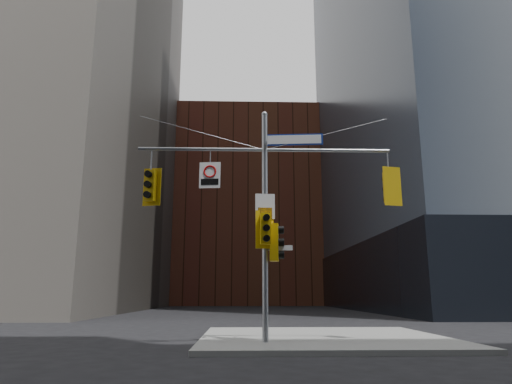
{
  "coord_description": "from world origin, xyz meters",
  "views": [
    {
      "loc": [
        -0.68,
        -11.85,
        1.52
      ],
      "look_at": [
        -0.28,
        2.0,
        4.62
      ],
      "focal_mm": 32.0,
      "sensor_mm": 36.0,
      "label": 1
    }
  ],
  "objects": [
    {
      "name": "regulatory_sign_pole",
      "position": [
        0.0,
        1.88,
        4.13
      ],
      "size": [
        0.6,
        0.07,
        0.78
      ],
      "rotation": [
        0.0,
        0.0,
        0.06
      ],
      "color": "silver",
      "rests_on": "ground"
    },
    {
      "name": "brick_midrise",
      "position": [
        0.0,
        58.0,
        14.0
      ],
      "size": [
        26.0,
        20.0,
        28.0
      ],
      "primitive_type": "cube",
      "color": "brown",
      "rests_on": "ground"
    },
    {
      "name": "traffic_light_pole_front",
      "position": [
        -0.0,
        1.73,
        3.43
      ],
      "size": [
        0.55,
        0.47,
        1.16
      ],
      "rotation": [
        0.0,
        0.0,
        0.12
      ],
      "color": "gold",
      "rests_on": "ground"
    },
    {
      "name": "signal_assembly",
      "position": [
        0.0,
        1.99,
        4.42
      ],
      "size": [
        8.0,
        0.8,
        7.3
      ],
      "color": "gray",
      "rests_on": "ground"
    },
    {
      "name": "traffic_light_west_arm",
      "position": [
        -3.57,
        2.01,
        4.8
      ],
      "size": [
        0.57,
        0.51,
        1.2
      ],
      "rotation": [
        0.0,
        0.0,
        -0.2
      ],
      "color": "gold",
      "rests_on": "ground"
    },
    {
      "name": "sidewalk_corner",
      "position": [
        2.0,
        4.0,
        0.07
      ],
      "size": [
        8.0,
        8.0,
        0.15
      ],
      "primitive_type": "cube",
      "color": "gray",
      "rests_on": "ground"
    },
    {
      "name": "street_blade_ew",
      "position": [
        0.45,
        2.0,
        2.88
      ],
      "size": [
        0.77,
        0.1,
        0.15
      ],
      "rotation": [
        0.0,
        0.0,
        -0.1
      ],
      "color": "silver",
      "rests_on": "ground"
    },
    {
      "name": "ground",
      "position": [
        0.0,
        0.0,
        0.0
      ],
      "size": [
        160.0,
        160.0,
        0.0
      ],
      "primitive_type": "plane",
      "color": "black",
      "rests_on": "ground"
    },
    {
      "name": "traffic_light_east_arm",
      "position": [
        3.94,
        1.99,
        4.8
      ],
      "size": [
        0.59,
        0.53,
        1.24
      ],
      "rotation": [
        0.0,
        0.0,
        3.36
      ],
      "color": "gold",
      "rests_on": "ground"
    },
    {
      "name": "street_sign_blade",
      "position": [
        0.9,
        2.0,
        6.35
      ],
      "size": [
        1.92,
        0.22,
        0.37
      ],
      "rotation": [
        0.0,
        0.0,
        -0.09
      ],
      "color": "navy",
      "rests_on": "ground"
    },
    {
      "name": "regulatory_sign_arm",
      "position": [
        -1.72,
        1.97,
        5.18
      ],
      "size": [
        0.66,
        0.12,
        0.83
      ],
      "rotation": [
        0.0,
        0.0,
        -0.11
      ],
      "color": "silver",
      "rests_on": "ground"
    },
    {
      "name": "traffic_light_pole_side",
      "position": [
        0.33,
        1.99,
        3.05
      ],
      "size": [
        0.47,
        0.4,
        1.13
      ],
      "rotation": [
        0.0,
        0.0,
        1.45
      ],
      "color": "gold",
      "rests_on": "ground"
    },
    {
      "name": "street_blade_ns",
      "position": [
        0.0,
        2.45,
        2.96
      ],
      "size": [
        0.07,
        0.79,
        0.16
      ],
      "rotation": [
        0.0,
        0.0,
        -0.05
      ],
      "color": "#145926",
      "rests_on": "ground"
    }
  ]
}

